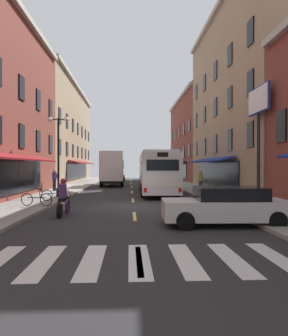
# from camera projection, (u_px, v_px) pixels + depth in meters

# --- Properties ---
(ground_plane) EXTENTS (34.80, 80.00, 0.10)m
(ground_plane) POSITION_uv_depth(u_px,v_px,m) (133.00, 207.00, 17.34)
(ground_plane) COLOR #28282B
(lane_centre_dashes) EXTENTS (0.14, 73.90, 0.01)m
(lane_centre_dashes) POSITION_uv_depth(u_px,v_px,m) (134.00, 207.00, 17.09)
(lane_centre_dashes) COLOR #DBCC4C
(lane_centre_dashes) RESTS_ON ground
(crosswalk_near) EXTENTS (7.10, 2.80, 0.01)m
(crosswalk_near) POSITION_uv_depth(u_px,v_px,m) (139.00, 260.00, 7.35)
(crosswalk_near) COLOR silver
(crosswalk_near) RESTS_ON ground
(sidewalk_left) EXTENTS (3.00, 80.00, 0.14)m
(sidewalk_left) POSITION_uv_depth(u_px,v_px,m) (25.00, 205.00, 17.06)
(sidewalk_left) COLOR gray
(sidewalk_left) RESTS_ON ground
(sidewalk_right) EXTENTS (3.00, 80.00, 0.14)m
(sidewalk_right) POSITION_uv_depth(u_px,v_px,m) (238.00, 204.00, 17.61)
(sidewalk_right) COLOR gray
(sidewalk_right) RESTS_ON ground
(billboard_sign) EXTENTS (0.40, 2.71, 6.55)m
(billboard_sign) POSITION_uv_depth(u_px,v_px,m) (259.00, 115.00, 17.65)
(billboard_sign) COLOR black
(billboard_sign) RESTS_ON sidewalk_right
(transit_bus) EXTENTS (2.81, 12.27, 3.30)m
(transit_bus) POSITION_uv_depth(u_px,v_px,m) (156.00, 172.00, 25.83)
(transit_bus) COLOR silver
(transit_bus) RESTS_ON ground
(box_truck) EXTENTS (2.55, 6.98, 3.76)m
(box_truck) POSITION_uv_depth(u_px,v_px,m) (112.00, 169.00, 34.65)
(box_truck) COLOR black
(box_truck) RESTS_ON ground
(sedan_near) EXTENTS (2.08, 4.65, 1.35)m
(sedan_near) POSITION_uv_depth(u_px,v_px,m) (118.00, 177.00, 45.91)
(sedan_near) COLOR black
(sedan_near) RESTS_ON ground
(sedan_mid) EXTENTS (4.66, 2.06, 1.43)m
(sedan_mid) POSITION_uv_depth(u_px,v_px,m) (226.00, 206.00, 11.65)
(sedan_mid) COLOR silver
(sedan_mid) RESTS_ON ground
(motorcycle_rider) EXTENTS (0.62, 2.07, 1.66)m
(motorcycle_rider) POSITION_uv_depth(u_px,v_px,m) (63.00, 200.00, 13.94)
(motorcycle_rider) COLOR black
(motorcycle_rider) RESTS_ON ground
(bicycle_near) EXTENTS (1.68, 0.54, 0.91)m
(bicycle_near) POSITION_uv_depth(u_px,v_px,m) (56.00, 194.00, 18.84)
(bicycle_near) COLOR black
(bicycle_near) RESTS_ON sidewalk_left
(bicycle_mid) EXTENTS (1.70, 0.49, 0.91)m
(bicycle_mid) POSITION_uv_depth(u_px,v_px,m) (37.00, 199.00, 16.28)
(bicycle_mid) COLOR black
(bicycle_mid) RESTS_ON sidewalk_left
(pedestrian_near) EXTENTS (0.48, 0.51, 1.81)m
(pedestrian_near) POSITION_uv_depth(u_px,v_px,m) (55.00, 179.00, 26.43)
(pedestrian_near) COLOR black
(pedestrian_near) RESTS_ON sidewalk_left
(pedestrian_mid) EXTENTS (0.36, 0.36, 1.71)m
(pedestrian_mid) POSITION_uv_depth(u_px,v_px,m) (201.00, 181.00, 25.24)
(pedestrian_mid) COLOR navy
(pedestrian_mid) RESTS_ON sidewalk_right
(street_lamp_twin) EXTENTS (1.42, 0.32, 5.35)m
(street_lamp_twin) POSITION_uv_depth(u_px,v_px,m) (58.00, 153.00, 20.93)
(street_lamp_twin) COLOR black
(street_lamp_twin) RESTS_ON sidewalk_left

